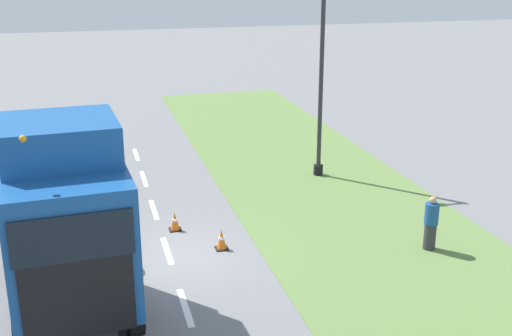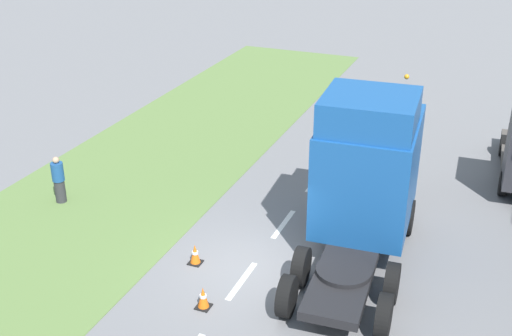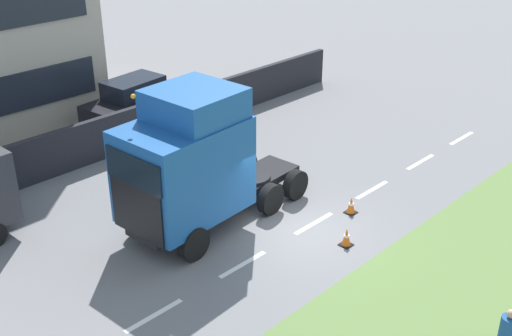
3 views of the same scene
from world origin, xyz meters
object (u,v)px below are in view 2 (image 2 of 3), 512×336
object	(u,v)px
traffic_cone_lead	(203,298)
traffic_cone_trailing	(195,254)
lorry_cab	(367,172)
pedestrian	(59,180)

from	to	relation	value
traffic_cone_lead	traffic_cone_trailing	world-z (taller)	same
lorry_cab	traffic_cone_trailing	bearing A→B (deg)	-150.02
lorry_cab	traffic_cone_lead	bearing A→B (deg)	-127.54
traffic_cone_lead	lorry_cab	bearing A→B (deg)	56.23
pedestrian	traffic_cone_trailing	size ratio (longest dim) A/B	2.74
lorry_cab	traffic_cone_lead	distance (m)	5.58
lorry_cab	pedestrian	xyz separation A→B (m)	(-9.62, -1.10, -1.53)
lorry_cab	traffic_cone_lead	size ratio (longest dim) A/B	11.79
traffic_cone_trailing	lorry_cab	bearing A→B (deg)	33.75
pedestrian	traffic_cone_trailing	xyz separation A→B (m)	(5.65, -1.55, -0.49)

